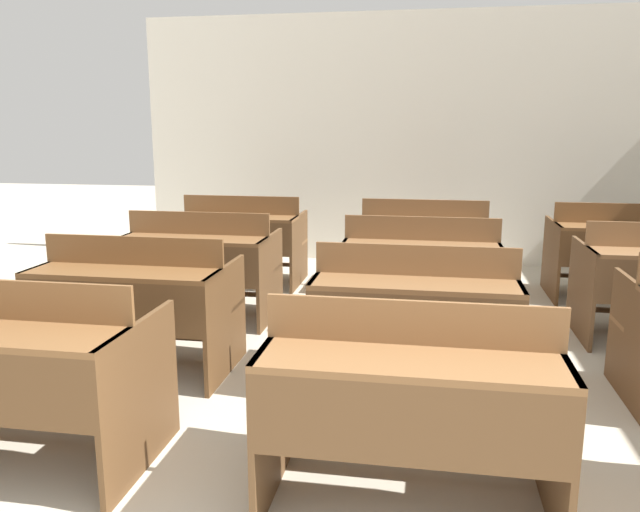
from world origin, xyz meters
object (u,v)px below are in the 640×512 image
(bench_second_left, at_px, (136,301))
(bench_second_center, at_px, (415,315))
(bench_third_center, at_px, (420,270))
(bench_front_center, at_px, (410,400))
(bench_back_center, at_px, (423,243))
(bench_back_left, at_px, (242,238))
(bench_front_left, at_px, (18,369))
(bench_third_left, at_px, (200,263))
(bench_back_right, at_px, (620,250))

(bench_second_left, xyz_separation_m, bench_second_center, (1.81, 0.01, 0.00))
(bench_second_center, distance_m, bench_third_center, 1.21)
(bench_front_center, distance_m, bench_back_center, 3.62)
(bench_second_left, xyz_separation_m, bench_back_left, (-0.02, 2.42, 0.00))
(bench_front_left, distance_m, bench_second_left, 1.18)
(bench_third_left, xyz_separation_m, bench_third_center, (1.83, 0.04, 0.00))
(bench_second_left, distance_m, bench_back_right, 4.37)
(bench_third_left, relative_size, bench_back_left, 1.00)
(bench_second_center, xyz_separation_m, bench_third_center, (0.02, 1.21, 0.00))
(bench_front_center, relative_size, bench_back_center, 1.00)
(bench_second_center, distance_m, bench_back_left, 3.02)
(bench_front_center, bearing_deg, bench_third_center, 89.87)
(bench_front_left, xyz_separation_m, bench_third_left, (0.02, 2.37, 0.00))
(bench_back_left, bearing_deg, bench_third_center, -33.06)
(bench_third_left, relative_size, bench_third_center, 1.00)
(bench_back_center, bearing_deg, bench_back_left, 179.68)
(bench_back_center, bearing_deg, bench_front_center, -90.29)
(bench_third_center, bearing_deg, bench_front_left, -127.47)
(bench_second_left, height_order, bench_third_center, same)
(bench_third_left, bearing_deg, bench_front_left, -90.43)
(bench_second_center, relative_size, bench_back_center, 1.00)
(bench_front_left, height_order, bench_back_center, same)
(bench_third_center, bearing_deg, bench_front_center, -90.13)
(bench_back_center, bearing_deg, bench_front_left, -117.34)
(bench_second_left, bearing_deg, bench_second_center, 0.42)
(bench_front_left, height_order, bench_back_right, same)
(bench_front_center, relative_size, bench_back_right, 1.00)
(bench_front_left, xyz_separation_m, bench_third_center, (1.85, 2.41, 0.00))
(bench_front_left, xyz_separation_m, bench_back_right, (3.66, 3.60, 0.00))
(bench_back_left, distance_m, bench_back_right, 3.66)
(bench_front_center, xyz_separation_m, bench_back_center, (0.02, 3.62, 0.00))
(bench_second_left, xyz_separation_m, bench_third_left, (-0.00, 1.18, 0.00))
(bench_second_left, bearing_deg, bench_back_center, 52.69)
(bench_second_center, xyz_separation_m, bench_back_left, (-1.82, 2.41, 0.00))
(bench_second_center, bearing_deg, bench_back_right, 52.58)
(bench_front_left, bearing_deg, bench_back_center, 62.66)
(bench_second_center, relative_size, bench_third_center, 1.00)
(bench_third_center, xyz_separation_m, bench_back_left, (-1.84, 1.20, 0.00))
(bench_back_left, height_order, bench_back_right, same)
(bench_front_center, bearing_deg, bench_third_left, 127.25)
(bench_back_center, distance_m, bench_back_right, 1.81)
(bench_front_left, bearing_deg, bench_back_right, 44.47)
(bench_front_center, xyz_separation_m, bench_second_center, (-0.01, 1.22, 0.00))
(bench_second_center, xyz_separation_m, bench_third_left, (-1.81, 1.17, 0.00))
(bench_second_left, height_order, bench_third_left, same)
(bench_front_left, distance_m, bench_third_center, 3.03)
(bench_second_left, distance_m, bench_third_center, 2.19)
(bench_back_center, bearing_deg, bench_back_right, 0.12)
(bench_back_center, bearing_deg, bench_third_center, -90.61)
(bench_second_center, bearing_deg, bench_front_left, -146.78)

